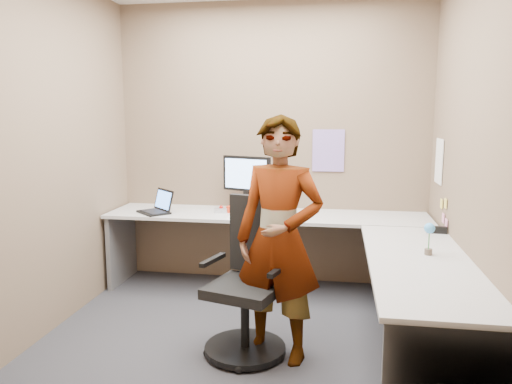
% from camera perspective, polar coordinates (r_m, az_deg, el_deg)
% --- Properties ---
extents(ground, '(3.00, 3.00, 0.00)m').
position_cam_1_polar(ground, '(3.94, -0.96, -15.85)').
color(ground, '#27272C').
rests_on(ground, ground).
extents(wall_back, '(3.00, 0.00, 3.00)m').
position_cam_1_polar(wall_back, '(4.86, 1.76, 5.44)').
color(wall_back, brown).
rests_on(wall_back, ground).
extents(wall_right, '(0.00, 2.70, 2.70)m').
position_cam_1_polar(wall_right, '(3.63, 23.04, 3.46)').
color(wall_right, brown).
rests_on(wall_right, ground).
extents(wall_left, '(0.00, 2.70, 2.70)m').
position_cam_1_polar(wall_left, '(4.12, -22.03, 4.12)').
color(wall_left, brown).
rests_on(wall_left, ground).
extents(desk, '(2.98, 2.58, 0.73)m').
position_cam_1_polar(desk, '(4.05, 6.15, -6.32)').
color(desk, '#B5B5B5').
rests_on(desk, ground).
extents(paper_ream, '(0.36, 0.32, 0.06)m').
position_cam_1_polar(paper_ream, '(4.69, -1.12, -1.97)').
color(paper_ream, red).
rests_on(paper_ream, desk).
extents(monitor, '(0.47, 0.22, 0.47)m').
position_cam_1_polar(monitor, '(4.65, -1.10, 1.76)').
color(monitor, black).
rests_on(monitor, paper_ream).
extents(laptop, '(0.39, 0.39, 0.21)m').
position_cam_1_polar(laptop, '(4.76, -11.13, -1.67)').
color(laptop, black).
rests_on(laptop, desk).
extents(trackball_mouse, '(0.12, 0.08, 0.07)m').
position_cam_1_polar(trackball_mouse, '(4.68, -3.98, -2.06)').
color(trackball_mouse, '#B7B7BC').
rests_on(trackball_mouse, desk).
extents(origami, '(0.10, 0.10, 0.06)m').
position_cam_1_polar(origami, '(4.45, -2.70, -2.58)').
color(origami, white).
rests_on(origami, desk).
extents(stapler, '(0.15, 0.05, 0.05)m').
position_cam_1_polar(stapler, '(4.13, 19.96, -4.08)').
color(stapler, black).
rests_on(stapler, desk).
extents(flower, '(0.07, 0.07, 0.22)m').
position_cam_1_polar(flower, '(3.47, 19.19, -4.52)').
color(flower, brown).
rests_on(flower, desk).
extents(calendar_purple, '(0.30, 0.01, 0.40)m').
position_cam_1_polar(calendar_purple, '(4.81, 8.27, 4.71)').
color(calendar_purple, '#846BB7').
rests_on(calendar_purple, wall_back).
extents(calendar_white, '(0.01, 0.28, 0.38)m').
position_cam_1_polar(calendar_white, '(4.51, 20.19, 3.32)').
color(calendar_white, white).
rests_on(calendar_white, wall_right).
extents(sticky_note_a, '(0.01, 0.07, 0.07)m').
position_cam_1_polar(sticky_note_a, '(4.21, 20.84, -1.22)').
color(sticky_note_a, '#F2E059').
rests_on(sticky_note_a, wall_right).
extents(sticky_note_b, '(0.01, 0.07, 0.07)m').
position_cam_1_polar(sticky_note_b, '(4.28, 20.61, -2.82)').
color(sticky_note_b, pink).
rests_on(sticky_note_b, wall_right).
extents(sticky_note_c, '(0.01, 0.07, 0.07)m').
position_cam_1_polar(sticky_note_c, '(4.17, 20.91, -3.42)').
color(sticky_note_c, pink).
rests_on(sticky_note_c, wall_right).
extents(sticky_note_d, '(0.01, 0.07, 0.07)m').
position_cam_1_polar(sticky_note_d, '(4.36, 20.44, -1.26)').
color(sticky_note_d, '#F2E059').
rests_on(sticky_note_d, wall_right).
extents(office_chair, '(0.61, 0.59, 1.06)m').
position_cam_1_polar(office_chair, '(3.52, -0.79, -11.27)').
color(office_chair, black).
rests_on(office_chair, ground).
extents(person, '(0.68, 0.53, 1.65)m').
position_cam_1_polar(person, '(3.33, 2.67, -5.46)').
color(person, '#999399').
rests_on(person, ground).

